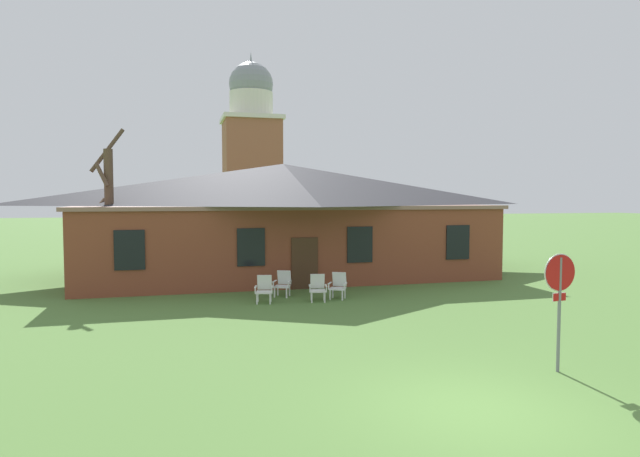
{
  "coord_description": "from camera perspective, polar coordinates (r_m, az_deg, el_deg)",
  "views": [
    {
      "loc": [
        -4.95,
        -8.06,
        3.7
      ],
      "look_at": [
        -0.71,
        8.01,
        2.74
      ],
      "focal_mm": 29.84,
      "sensor_mm": 36.0,
      "label": 1
    }
  ],
  "objects": [
    {
      "name": "bare_tree_beside_building",
      "position": [
        23.38,
        -21.71,
        1.63
      ],
      "size": [
        1.42,
        1.39,
        6.62
      ],
      "color": "brown",
      "rests_on": "ground"
    },
    {
      "name": "lawn_chair_by_porch",
      "position": [
        19.01,
        -6.01,
        -6.41
      ],
      "size": [
        0.73,
        0.77,
        0.96
      ],
      "color": "silver",
      "rests_on": "ground"
    },
    {
      "name": "stop_sign",
      "position": [
        12.38,
        24.31,
        -5.88
      ],
      "size": [
        0.8,
        0.11,
        2.53
      ],
      "color": "slate",
      "rests_on": "ground"
    },
    {
      "name": "lawn_chair_middle",
      "position": [
        19.64,
        1.97,
        -6.07
      ],
      "size": [
        0.83,
        0.86,
        0.96
      ],
      "color": "white",
      "rests_on": "ground"
    },
    {
      "name": "lawn_chair_near_door",
      "position": [
        20.13,
        -3.99,
        -5.85
      ],
      "size": [
        0.81,
        0.85,
        0.96
      ],
      "color": "white",
      "rests_on": "ground"
    },
    {
      "name": "dome_tower",
      "position": [
        47.98,
        -7.35,
        7.77
      ],
      "size": [
        5.18,
        5.18,
        16.51
      ],
      "color": "#93563D",
      "rests_on": "ground"
    },
    {
      "name": "ground_plane",
      "position": [
        10.15,
        16.44,
        -18.21
      ],
      "size": [
        200.0,
        200.0,
        0.0
      ],
      "primitive_type": "plane",
      "color": "#517A38"
    },
    {
      "name": "lawn_chair_left_end",
      "position": [
        19.16,
        -0.25,
        -6.31
      ],
      "size": [
        0.72,
        0.76,
        0.96
      ],
      "color": "silver",
      "rests_on": "ground"
    },
    {
      "name": "brick_building",
      "position": [
        26.35,
        -3.95,
        1.2
      ],
      "size": [
        18.82,
        10.4,
        5.37
      ],
      "color": "brown",
      "rests_on": "ground"
    }
  ]
}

